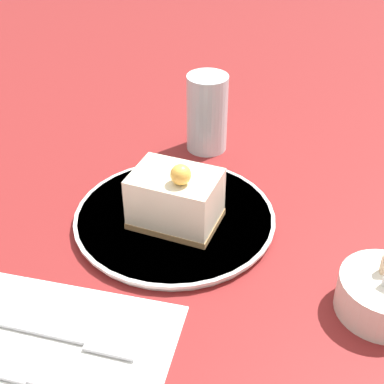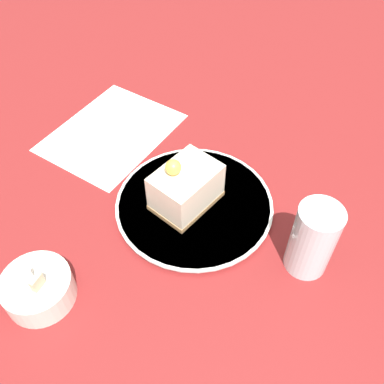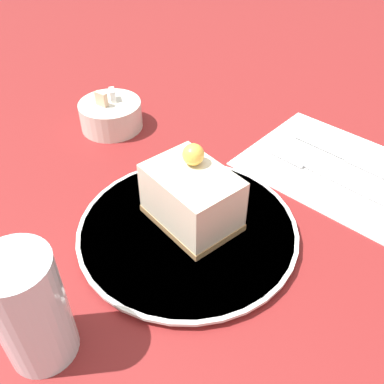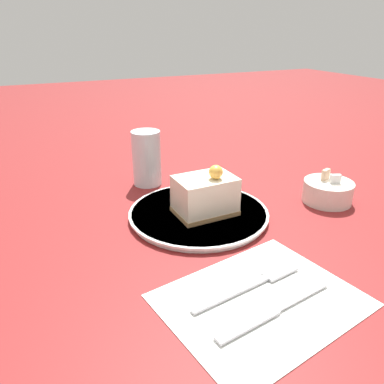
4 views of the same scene
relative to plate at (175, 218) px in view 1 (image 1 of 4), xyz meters
The scene contains 8 objects.
ground_plane 0.02m from the plate, 88.64° to the right, with size 4.00×4.00×0.00m, color maroon.
plate is the anchor object (origin of this frame).
cake_slice 0.04m from the plate, 30.98° to the left, with size 0.08×0.11×0.10m.
napkin 0.25m from the plate, ahead, with size 0.23×0.28×0.00m.
fork 0.22m from the plate, ahead, with size 0.04×0.18×0.00m.
knife 0.28m from the plate, ahead, with size 0.04×0.19×0.00m.
sugar_bowl 0.27m from the plate, 79.22° to the left, with size 0.10×0.10×0.07m.
drinking_glass 0.20m from the plate, behind, with size 0.06×0.06×0.12m.
Camera 1 is at (0.50, 0.25, 0.44)m, focal length 50.00 mm.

